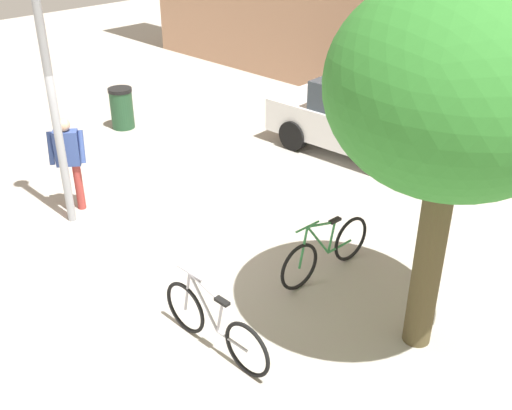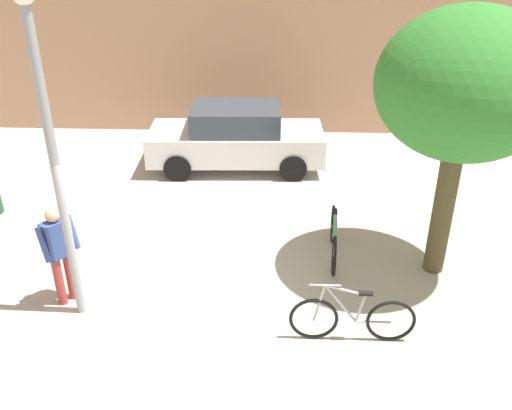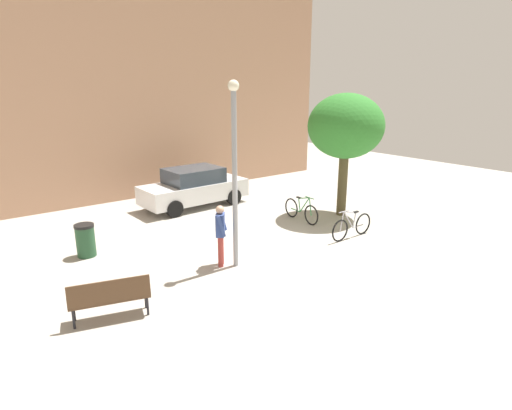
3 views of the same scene
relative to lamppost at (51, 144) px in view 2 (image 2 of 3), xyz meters
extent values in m
plane|color=#A8A399|center=(1.28, 0.13, -2.78)|extent=(36.00, 36.00, 0.00)
cylinder|color=gray|center=(0.00, 0.00, -0.51)|extent=(0.13, 0.13, 4.55)
cylinder|color=#9E3833|center=(-0.24, 0.34, -2.36)|extent=(0.14, 0.14, 0.85)
cylinder|color=#9E3833|center=(-0.36, 0.18, -2.36)|extent=(0.14, 0.14, 0.85)
cube|color=#334784|center=(-0.30, 0.26, -1.63)|extent=(0.42, 0.45, 0.60)
sphere|color=tan|center=(-0.30, 0.26, -1.22)|extent=(0.22, 0.22, 0.22)
cylinder|color=#334784|center=(-0.11, 0.43, -1.60)|extent=(0.24, 0.21, 0.55)
cylinder|color=#334784|center=(-0.42, 0.03, -1.60)|extent=(0.24, 0.21, 0.55)
cylinder|color=#4D4328|center=(5.79, 1.42, -1.62)|extent=(0.34, 0.34, 2.33)
ellipsoid|color=#2F7A2B|center=(5.79, 1.42, 0.49)|extent=(2.70, 2.70, 2.30)
torus|color=black|center=(4.02, 1.21, -2.43)|extent=(0.10, 0.71, 0.71)
torus|color=black|center=(4.09, 2.31, -2.43)|extent=(0.10, 0.71, 0.71)
cylinder|color=#338447|center=(4.04, 1.57, -2.14)|extent=(0.07, 0.50, 0.64)
cylinder|color=#338447|center=(4.05, 1.62, -1.91)|extent=(0.07, 0.58, 0.18)
cylinder|color=#338447|center=(4.06, 1.86, -2.22)|extent=(0.04, 0.14, 0.48)
cylinder|color=#338447|center=(4.07, 2.06, -2.45)|extent=(0.07, 0.50, 0.04)
cylinder|color=#338447|center=(4.02, 1.27, -2.14)|extent=(0.05, 0.17, 0.63)
cube|color=black|center=(4.06, 1.91, -1.95)|extent=(0.09, 0.20, 0.04)
cylinder|color=#338447|center=(4.03, 1.34, -1.83)|extent=(0.06, 0.44, 0.03)
torus|color=black|center=(3.58, -0.48, -2.43)|extent=(0.71, 0.05, 0.71)
torus|color=black|center=(4.68, -0.48, -2.43)|extent=(0.71, 0.05, 0.71)
cylinder|color=#ADADB7|center=(3.95, -0.48, -2.14)|extent=(0.50, 0.04, 0.64)
cylinder|color=#ADADB7|center=(4.00, -0.48, -1.91)|extent=(0.58, 0.04, 0.18)
cylinder|color=#ADADB7|center=(4.23, -0.48, -2.22)|extent=(0.14, 0.04, 0.48)
cylinder|color=#ADADB7|center=(4.43, -0.48, -2.45)|extent=(0.50, 0.04, 0.04)
cylinder|color=#ADADB7|center=(3.65, -0.48, -2.14)|extent=(0.17, 0.04, 0.63)
cube|color=black|center=(4.28, -0.48, -1.95)|extent=(0.20, 0.08, 0.04)
cylinder|color=#ADADB7|center=(3.71, -0.48, -1.83)|extent=(0.44, 0.03, 0.03)
cube|color=silver|center=(2.01, 5.76, -2.16)|extent=(4.26, 1.86, 0.70)
cube|color=#333D47|center=(2.01, 5.76, -1.53)|extent=(2.16, 1.64, 0.60)
cylinder|color=black|center=(3.33, 6.61, -2.46)|extent=(0.65, 0.24, 0.64)
cylinder|color=black|center=(3.39, 5.01, -2.46)|extent=(0.65, 0.24, 0.64)
cylinder|color=black|center=(0.63, 6.51, -2.46)|extent=(0.65, 0.24, 0.64)
cylinder|color=black|center=(0.69, 4.91, -2.46)|extent=(0.65, 0.24, 0.64)
camera|label=1|loc=(8.44, -4.20, 2.32)|focal=42.39mm
camera|label=2|loc=(3.01, -6.63, 2.61)|focal=37.94mm
camera|label=3|loc=(-5.97, -8.65, 1.90)|focal=29.65mm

